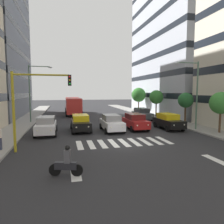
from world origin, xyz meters
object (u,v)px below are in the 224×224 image
(car_1, at_px, (135,121))
(car_2, at_px, (112,123))
(traffic_light_gantry, at_px, (31,99))
(street_lamp_left, at_px, (193,88))
(bus_behind_traffic, at_px, (73,104))
(street_tree_3, at_px, (139,95))
(street_lamp_right, at_px, (33,87))
(car_row2_0, at_px, (142,114))
(street_tree_0, at_px, (221,103))
(street_tree_1, at_px, (186,100))
(car_4, at_px, (46,125))
(street_tree_2, at_px, (156,97))
(car_0, at_px, (168,121))
(motorcycle_with_rider, at_px, (66,163))
(car_3, at_px, (81,123))

(car_1, relative_size, car_2, 1.00)
(traffic_light_gantry, relative_size, street_lamp_left, 0.77)
(bus_behind_traffic, relative_size, street_tree_3, 2.20)
(car_2, bearing_deg, street_lamp_right, -42.78)
(car_1, xyz_separation_m, bus_behind_traffic, (5.97, -16.96, 0.97))
(car_row2_0, bearing_deg, street_tree_0, 107.71)
(bus_behind_traffic, bearing_deg, street_lamp_right, 59.38)
(car_1, height_order, street_tree_1, street_tree_1)
(car_2, xyz_separation_m, bus_behind_traffic, (3.19, -17.41, 0.97))
(car_2, xyz_separation_m, street_lamp_left, (-8.45, 1.69, 3.61))
(car_2, bearing_deg, car_4, 1.53)
(bus_behind_traffic, distance_m, street_tree_2, 15.01)
(street_lamp_right, relative_size, street_tree_1, 1.92)
(street_lamp_left, height_order, street_tree_3, street_lamp_left)
(car_0, height_order, street_tree_3, street_tree_3)
(car_row2_0, height_order, street_lamp_left, street_lamp_left)
(car_2, bearing_deg, traffic_light_gantry, 39.83)
(motorcycle_with_rider, distance_m, street_tree_2, 25.46)
(car_2, relative_size, bus_behind_traffic, 0.42)
(car_0, relative_size, car_2, 1.00)
(car_0, bearing_deg, car_row2_0, -89.57)
(car_4, distance_m, street_tree_2, 19.29)
(car_2, distance_m, street_tree_3, 20.05)
(bus_behind_traffic, bearing_deg, car_1, 109.40)
(street_tree_0, height_order, street_tree_1, street_tree_0)
(street_lamp_right, relative_size, street_tree_2, 1.76)
(car_2, relative_size, street_tree_2, 1.05)
(street_lamp_right, relative_size, street_tree_0, 1.87)
(car_1, xyz_separation_m, street_tree_2, (-6.93, -9.42, 2.37))
(car_4, xyz_separation_m, street_tree_3, (-16.13, -17.61, 2.63))
(car_1, bearing_deg, traffic_light_gantry, 32.77)
(car_1, relative_size, street_lamp_left, 0.62)
(car_3, xyz_separation_m, car_row2_0, (-9.54, -6.71, 0.00))
(car_row2_0, distance_m, street_tree_3, 10.79)
(bus_behind_traffic, xyz_separation_m, street_tree_0, (-13.17, 21.31, 1.18))
(motorcycle_with_rider, bearing_deg, car_2, -113.95)
(street_lamp_right, height_order, street_tree_2, street_lamp_right)
(bus_behind_traffic, distance_m, street_tree_3, 12.83)
(car_0, distance_m, street_lamp_left, 4.38)
(car_0, xyz_separation_m, street_tree_0, (-3.57, 3.63, 2.15))
(traffic_light_gantry, height_order, street_tree_1, traffic_light_gantry)
(street_tree_1, distance_m, street_tree_2, 7.98)
(car_1, height_order, street_lamp_right, street_lamp_right)
(street_lamp_left, xyz_separation_m, street_tree_1, (-1.43, -3.58, -1.43))
(bus_behind_traffic, relative_size, street_tree_2, 2.48)
(car_row2_0, bearing_deg, street_tree_1, 122.38)
(car_0, bearing_deg, street_lamp_right, -28.87)
(car_row2_0, bearing_deg, street_tree_3, -107.72)
(car_0, height_order, car_3, same)
(car_1, bearing_deg, street_tree_0, 148.84)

